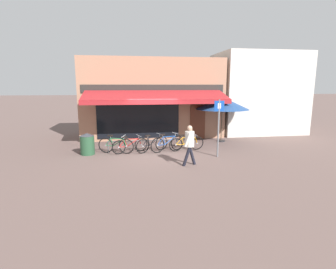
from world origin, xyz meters
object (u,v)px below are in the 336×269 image
object	(u,v)px
bicycle_green	(116,145)
pedestrian_adult	(190,141)
bicycle_blue	(168,143)
bicycle_orange	(187,143)
litter_bin	(87,144)
bicycle_black	(152,144)
bicycle_red	(130,145)
cafe_parasol	(222,103)
parking_sign	(219,122)

from	to	relation	value
bicycle_green	pedestrian_adult	size ratio (longest dim) A/B	1.03
bicycle_green	bicycle_blue	distance (m)	2.43
bicycle_green	bicycle_orange	size ratio (longest dim) A/B	0.94
bicycle_blue	litter_bin	bearing A→B (deg)	156.80
bicycle_orange	pedestrian_adult	bearing A→B (deg)	-109.25
bicycle_blue	bicycle_orange	distance (m)	0.92
bicycle_green	bicycle_black	size ratio (longest dim) A/B	1.03
bicycle_green	bicycle_red	bearing A→B (deg)	20.01
bicycle_black	litter_bin	size ratio (longest dim) A/B	1.62
bicycle_green	cafe_parasol	size ratio (longest dim) A/B	0.56
bicycle_red	bicycle_orange	bearing A→B (deg)	-22.20
bicycle_black	pedestrian_adult	world-z (taller)	pedestrian_adult
cafe_parasol	bicycle_green	bearing A→B (deg)	-162.44
bicycle_orange	pedestrian_adult	size ratio (longest dim) A/B	1.10
parking_sign	bicycle_red	bearing A→B (deg)	161.58
bicycle_green	litter_bin	world-z (taller)	litter_bin
litter_bin	bicycle_blue	bearing A→B (deg)	0.05
cafe_parasol	parking_sign	bearing A→B (deg)	-112.38
bicycle_red	parking_sign	bearing A→B (deg)	-40.53
pedestrian_adult	litter_bin	bearing A→B (deg)	160.58
bicycle_red	litter_bin	size ratio (longest dim) A/B	1.70
litter_bin	parking_sign	world-z (taller)	parking_sign
bicycle_black	bicycle_green	bearing A→B (deg)	153.11
litter_bin	parking_sign	distance (m)	5.98
bicycle_green	bicycle_blue	bearing A→B (deg)	19.35
bicycle_green	pedestrian_adult	bearing A→B (deg)	-18.84
litter_bin	cafe_parasol	bearing A→B (deg)	14.45
bicycle_green	bicycle_orange	world-z (taller)	bicycle_green
bicycle_green	pedestrian_adult	distance (m)	3.79
litter_bin	bicycle_green	bearing A→B (deg)	-0.42
bicycle_red	cafe_parasol	distance (m)	5.69
bicycle_black	parking_sign	size ratio (longest dim) A/B	0.63
parking_sign	cafe_parasol	size ratio (longest dim) A/B	0.86
litter_bin	bicycle_black	bearing A→B (deg)	0.41
pedestrian_adult	litter_bin	size ratio (longest dim) A/B	1.63
bicycle_green	parking_sign	world-z (taller)	parking_sign
bicycle_green	parking_sign	bearing A→B (deg)	3.31
bicycle_orange	bicycle_black	bearing A→B (deg)	169.68
bicycle_red	pedestrian_adult	world-z (taller)	pedestrian_adult
bicycle_blue	pedestrian_adult	distance (m)	2.44
bicycle_red	bicycle_blue	world-z (taller)	bicycle_blue
bicycle_black	bicycle_blue	size ratio (longest dim) A/B	0.94
bicycle_black	cafe_parasol	xyz separation A→B (m)	(4.05, 1.79, 1.77)
bicycle_black	parking_sign	bearing A→B (deg)	-52.84
litter_bin	bicycle_orange	bearing A→B (deg)	-0.03
bicycle_black	pedestrian_adult	size ratio (longest dim) A/B	1.00
pedestrian_adult	bicycle_red	bearing A→B (deg)	144.09
bicycle_blue	litter_bin	distance (m)	3.70
bicycle_black	bicycle_orange	size ratio (longest dim) A/B	0.90
cafe_parasol	pedestrian_adult	bearing A→B (deg)	-124.13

